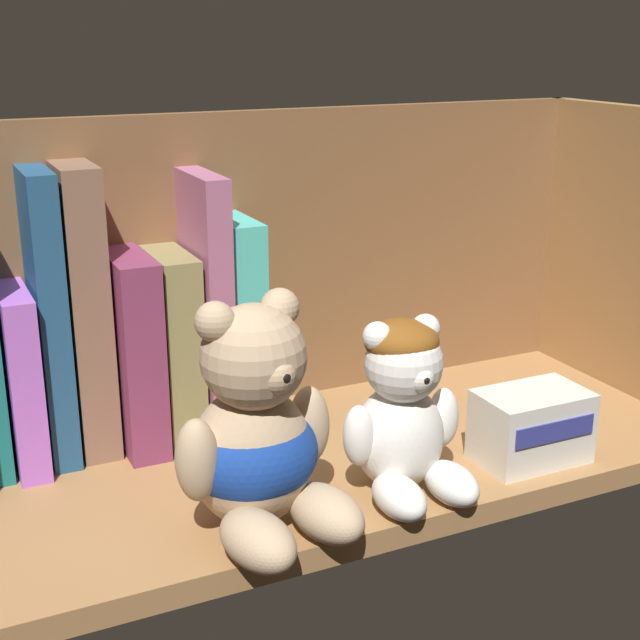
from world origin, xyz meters
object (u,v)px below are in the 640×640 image
teddy_bear_larger (256,439)px  teddy_bear_smaller (404,411)px  book_4 (18,372)px  book_9 (199,301)px  book_5 (46,314)px  book_6 (82,308)px  small_product_box (531,426)px  book_7 (127,345)px  book_8 (168,340)px  book_10 (230,319)px

teddy_bear_larger → teddy_bear_smaller: (12.43, 0.17, -0.21)cm
book_4 → book_9: book_9 is taller
book_5 → book_6: (3.07, 0.00, 0.10)cm
book_6 → teddy_bear_larger: 21.88cm
teddy_bear_larger → small_product_box: teddy_bear_larger is taller
book_6 → book_7: book_6 is taller
book_5 → book_8: book_5 is taller
book_4 → teddy_bear_larger: teddy_bear_larger is taller
book_6 → teddy_bear_larger: (8.14, -19.55, -5.51)cm
book_8 → small_product_box: (25.80, -19.54, -5.41)cm
book_8 → book_10: book_10 is taller
book_4 → book_7: size_ratio=0.89×
book_10 → teddy_bear_larger: (-5.17, -19.55, -2.76)cm
book_7 → teddy_bear_larger: teddy_bear_larger is taller
teddy_bear_smaller → book_9: bearing=117.8°
book_5 → book_9: (13.41, 0.00, -0.53)cm
book_10 → teddy_bear_smaller: 20.91cm
book_8 → teddy_bear_smaller: book_8 is taller
book_5 → book_10: book_5 is taller
book_7 → small_product_box: (29.46, -19.54, -5.54)cm
book_8 → teddy_bear_larger: size_ratio=0.96×
book_9 → small_product_box: book_9 is taller
book_10 → book_5: bearing=180.0°
book_7 → book_10: bearing=0.0°
book_5 → small_product_box: 42.13cm
book_7 → teddy_bear_smaller: book_7 is taller
small_product_box → book_9: bearing=139.3°
book_8 → book_4: bearing=180.0°
book_10 → small_product_box: bearing=-44.7°
book_6 → book_10: bearing=0.0°
teddy_bear_larger → small_product_box: 25.24cm
book_4 → book_5: size_ratio=0.62×
book_5 → teddy_bear_smaller: size_ratio=1.74×
book_5 → teddy_bear_smaller: (23.64, -19.38, -5.63)cm
book_10 → teddy_bear_larger: book_10 is taller
book_5 → book_6: 3.07cm
book_4 → teddy_bear_larger: 24.02cm
book_6 → book_10: (13.31, 0.00, -2.75)cm
small_product_box → book_10: bearing=135.3°
book_8 → small_product_box: 32.82cm
book_6 → book_10: 13.59cm
book_4 → book_10: size_ratio=0.79×
teddy_bear_larger → teddy_bear_smaller: 12.43cm
book_8 → book_10: bearing=0.0°
book_9 → book_10: 3.66cm
book_6 → book_8: bearing=0.0°
book_8 → teddy_bear_larger: (0.86, -19.55, -1.55)cm
book_4 → teddy_bear_smaller: 32.73cm
book_8 → teddy_bear_smaller: size_ratio=1.20×
book_5 → book_7: size_ratio=1.43×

